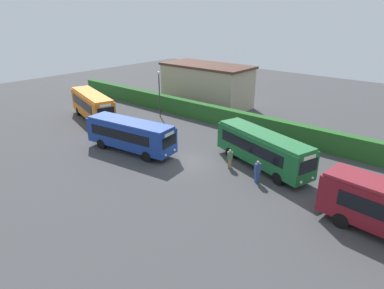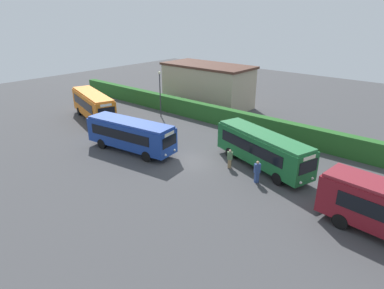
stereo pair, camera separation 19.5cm
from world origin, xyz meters
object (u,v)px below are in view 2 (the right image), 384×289
Objects in this scene: bus_green at (262,148)px; person_left at (230,158)px; bus_blue at (131,134)px; person_center at (257,171)px; bus_orange at (93,105)px; lamppost at (160,89)px.

bus_green is 2.87m from person_left.
bus_blue is 12.29m from bus_green.
bus_green reaches higher than person_center.
bus_orange is 1.07× the size of bus_blue.
bus_green is at bearing 143.00° from person_center.
bus_blue is at bearing -139.26° from person_center.
person_center is (12.37, 2.31, -0.78)m from bus_blue.
lamppost is (5.23, 6.30, 1.64)m from bus_orange.
person_center is at bearing -49.82° from bus_green.
lamppost reaches higher than person_center.
person_left is 0.92× the size of person_center.
lamppost reaches higher than bus_orange.
bus_green is (22.46, 1.52, -0.12)m from bus_orange.
person_center is at bearing 2.57° from bus_blue.
bus_green is at bearing -74.73° from person_left.
lamppost is (-18.34, 7.40, 2.59)m from person_center.
person_center is (23.57, -1.10, -0.94)m from bus_orange.
person_left is at bearing 15.66° from bus_orange.
person_center is (3.11, -0.77, 0.09)m from person_left.
bus_orange is 8.35m from lamppost.
bus_blue is at bearing -139.02° from bus_green.
lamppost is at bearing 39.16° from person_left.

